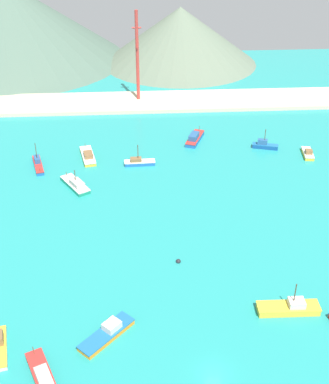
{
  "coord_description": "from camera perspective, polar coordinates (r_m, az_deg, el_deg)",
  "views": [
    {
      "loc": [
        -10.67,
        -51.48,
        63.56
      ],
      "look_at": [
        -4.27,
        49.97,
        1.95
      ],
      "focal_mm": 48.23,
      "sensor_mm": 36.0,
      "label": 1
    }
  ],
  "objects": [
    {
      "name": "fishing_boat_6",
      "position": [
        145.47,
        11.01,
        5.11
      ],
      "size": [
        7.28,
        3.75,
        5.64
      ],
      "color": "#14478C",
      "rests_on": "ground"
    },
    {
      "name": "fishing_boat_9",
      "position": [
        137.22,
        -13.82,
        3.03
      ],
      "size": [
        4.43,
        10.15,
        6.59
      ],
      "color": "#1E5BA8",
      "rests_on": "ground"
    },
    {
      "name": "fishing_boat_7",
      "position": [
        92.99,
        13.64,
        -12.31
      ],
      "size": [
        10.78,
        3.19,
        6.09
      ],
      "color": "gold",
      "rests_on": "ground"
    },
    {
      "name": "hill_west",
      "position": [
        224.97,
        -17.29,
        17.71
      ],
      "size": [
        94.74,
        94.74,
        32.01
      ],
      "color": "#4C6656",
      "rests_on": "ground"
    },
    {
      "name": "fishing_boat_8",
      "position": [
        87.07,
        -6.32,
        -15.24
      ],
      "size": [
        9.33,
        9.51,
        2.2
      ],
      "color": "orange",
      "rests_on": "ground"
    },
    {
      "name": "ground",
      "position": [
        104.04,
        3.06,
        -6.66
      ],
      "size": [
        260.0,
        280.0,
        0.5
      ],
      "color": "teal"
    },
    {
      "name": "fishing_boat_13",
      "position": [
        144.16,
        15.57,
        4.14
      ],
      "size": [
        3.24,
        7.18,
        2.04
      ],
      "color": "gold",
      "rests_on": "ground"
    },
    {
      "name": "hill_central",
      "position": [
        213.43,
        1.74,
        16.93
      ],
      "size": [
        61.72,
        61.72,
        21.85
      ],
      "color": "#60705B",
      "rests_on": "ground"
    },
    {
      "name": "buoy_0",
      "position": [
        100.98,
        1.53,
        -7.68
      ],
      "size": [
        0.98,
        0.98,
        0.98
      ],
      "color": "#232328",
      "rests_on": "ground"
    },
    {
      "name": "fishing_boat_10",
      "position": [
        125.99,
        -9.8,
        0.84
      ],
      "size": [
        8.01,
        10.35,
        4.78
      ],
      "color": "#198466",
      "rests_on": "ground"
    },
    {
      "name": "beach_strip",
      "position": [
        173.76,
        0.16,
        9.98
      ],
      "size": [
        247.0,
        17.53,
        1.2
      ],
      "primitive_type": "cube",
      "color": "beige",
      "rests_on": "ground"
    },
    {
      "name": "radio_tower",
      "position": [
        170.24,
        -3.02,
        14.67
      ],
      "size": [
        2.98,
        2.38,
        29.76
      ],
      "color": "#B7332D",
      "rests_on": "ground"
    },
    {
      "name": "fishing_boat_5",
      "position": [
        134.47,
        -2.83,
        3.32
      ],
      "size": [
        8.06,
        2.64,
        5.68
      ],
      "color": "#1E5BA8",
      "rests_on": "ground"
    },
    {
      "name": "fishing_boat_11",
      "position": [
        82.78,
        -13.3,
        -19.25
      ],
      "size": [
        6.48,
        10.19,
        2.32
      ],
      "color": "brown",
      "rests_on": "ground"
    },
    {
      "name": "fishing_boat_1",
      "position": [
        147.02,
        3.36,
        5.98
      ],
      "size": [
        6.53,
        10.73,
        2.7
      ],
      "color": "#1E5BA8",
      "rests_on": "ground"
    },
    {
      "name": "fishing_boat_4",
      "position": [
        138.98,
        -8.47,
        3.98
      ],
      "size": [
        5.13,
        11.23,
        2.16
      ],
      "color": "gold",
      "rests_on": "ground"
    }
  ]
}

